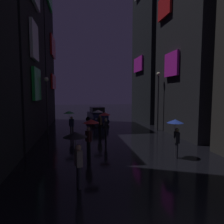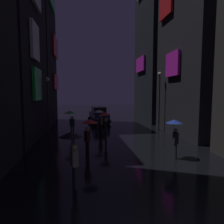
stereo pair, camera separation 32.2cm
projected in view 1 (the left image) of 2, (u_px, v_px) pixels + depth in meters
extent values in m
cube|color=black|center=(8.00, 44.00, 14.74)|extent=(4.00, 8.38, 14.34)
cube|color=#26E54C|center=(37.00, 84.00, 14.36)|extent=(0.20, 2.28, 2.30)
cube|color=white|center=(34.00, 41.00, 13.78)|extent=(0.20, 2.01, 2.52)
cube|color=black|center=(31.00, 25.00, 22.53)|extent=(4.00, 7.06, 22.51)
cube|color=red|center=(54.00, 82.00, 24.71)|extent=(0.20, 3.56, 1.76)
cube|color=red|center=(53.00, 47.00, 24.75)|extent=(0.20, 3.85, 2.40)
cube|color=#232328|center=(197.00, 5.00, 16.61)|extent=(4.00, 7.69, 21.73)
cube|color=#F226D8|center=(171.00, 64.00, 16.72)|extent=(0.20, 2.28, 1.99)
cube|color=red|center=(165.00, 7.00, 17.84)|extent=(0.20, 2.50, 1.92)
cube|color=black|center=(156.00, 29.00, 25.35)|extent=(4.00, 7.65, 23.37)
cube|color=#F226D8|center=(138.00, 65.00, 25.72)|extent=(0.20, 3.36, 1.82)
cylinder|color=black|center=(106.00, 135.00, 14.84)|extent=(0.12, 0.12, 0.85)
cylinder|color=black|center=(106.00, 135.00, 15.02)|extent=(0.12, 0.12, 0.85)
cube|color=black|center=(106.00, 125.00, 14.86)|extent=(0.24, 0.35, 0.60)
sphere|color=beige|center=(106.00, 120.00, 14.82)|extent=(0.22, 0.22, 0.22)
cylinder|color=black|center=(105.00, 124.00, 15.03)|extent=(0.09, 0.09, 0.50)
cylinder|color=slate|center=(105.00, 120.00, 15.00)|extent=(0.02, 0.02, 0.77)
cone|color=red|center=(105.00, 114.00, 14.95)|extent=(0.90, 0.90, 0.20)
cylinder|color=#38332D|center=(73.00, 132.00, 16.30)|extent=(0.12, 0.12, 0.85)
cylinder|color=#38332D|center=(71.00, 131.00, 16.34)|extent=(0.12, 0.12, 0.85)
cube|color=#333859|center=(72.00, 123.00, 16.25)|extent=(0.40, 0.34, 0.60)
sphere|color=#9E7051|center=(72.00, 118.00, 16.21)|extent=(0.22, 0.22, 0.22)
cylinder|color=#333859|center=(69.00, 122.00, 16.25)|extent=(0.09, 0.09, 0.50)
cylinder|color=slate|center=(69.00, 118.00, 16.22)|extent=(0.02, 0.02, 0.77)
cone|color=green|center=(69.00, 112.00, 16.17)|extent=(0.90, 0.90, 0.20)
cylinder|color=black|center=(88.00, 149.00, 11.29)|extent=(0.12, 0.12, 0.85)
cylinder|color=black|center=(90.00, 149.00, 11.15)|extent=(0.12, 0.12, 0.85)
cube|color=#4C1E23|center=(89.00, 136.00, 11.15)|extent=(0.37, 0.40, 0.60)
sphere|color=beige|center=(88.00, 129.00, 11.11)|extent=(0.22, 0.22, 0.22)
cylinder|color=#4C1E23|center=(91.00, 136.00, 11.05)|extent=(0.09, 0.09, 0.50)
cylinder|color=slate|center=(91.00, 130.00, 11.02)|extent=(0.02, 0.02, 0.77)
cone|color=red|center=(91.00, 121.00, 10.97)|extent=(0.90, 0.90, 0.20)
cylinder|color=#2D2D38|center=(80.00, 178.00, 7.37)|extent=(0.12, 0.12, 0.85)
cylinder|color=#2D2D38|center=(78.00, 176.00, 7.53)|extent=(0.12, 0.12, 0.85)
cube|color=gray|center=(78.00, 158.00, 7.38)|extent=(0.32, 0.39, 0.60)
sphere|color=tan|center=(78.00, 147.00, 7.34)|extent=(0.22, 0.22, 0.22)
cylinder|color=gray|center=(76.00, 156.00, 7.51)|extent=(0.09, 0.09, 0.50)
cylinder|color=slate|center=(75.00, 147.00, 7.48)|extent=(0.02, 0.02, 0.77)
cone|color=black|center=(75.00, 134.00, 7.43)|extent=(0.90, 0.90, 0.20)
cylinder|color=black|center=(101.00, 130.00, 17.10)|extent=(0.12, 0.12, 0.85)
cylinder|color=black|center=(99.00, 129.00, 17.24)|extent=(0.12, 0.12, 0.85)
cube|color=brown|center=(100.00, 121.00, 17.10)|extent=(0.37, 0.40, 0.60)
sphere|color=#9E7051|center=(100.00, 117.00, 17.06)|extent=(0.22, 0.22, 0.22)
cylinder|color=brown|center=(98.00, 121.00, 17.19)|extent=(0.09, 0.09, 0.50)
cylinder|color=slate|center=(98.00, 117.00, 17.16)|extent=(0.02, 0.02, 0.77)
cone|color=silver|center=(98.00, 111.00, 17.12)|extent=(0.90, 0.90, 0.20)
cylinder|color=#2D2D38|center=(177.00, 151.00, 10.83)|extent=(0.12, 0.12, 0.85)
cylinder|color=#2D2D38|center=(176.00, 150.00, 11.01)|extent=(0.12, 0.12, 0.85)
cube|color=black|center=(177.00, 137.00, 10.86)|extent=(0.26, 0.37, 0.60)
sphere|color=#9E7051|center=(177.00, 130.00, 10.82)|extent=(0.22, 0.22, 0.22)
cylinder|color=black|center=(175.00, 136.00, 11.03)|extent=(0.09, 0.09, 0.50)
cylinder|color=slate|center=(175.00, 130.00, 11.00)|extent=(0.02, 0.02, 0.77)
cone|color=#263FB2|center=(175.00, 121.00, 10.95)|extent=(0.90, 0.90, 0.20)
cube|color=navy|center=(97.00, 117.00, 23.76)|extent=(2.18, 4.27, 0.90)
cube|color=black|center=(97.00, 110.00, 23.69)|extent=(1.66, 2.00, 0.70)
cylinder|color=black|center=(107.00, 122.00, 22.76)|extent=(0.66, 0.29, 0.64)
cylinder|color=black|center=(93.00, 122.00, 22.30)|extent=(0.66, 0.29, 0.64)
cylinder|color=black|center=(101.00, 119.00, 25.31)|extent=(0.66, 0.29, 0.64)
cylinder|color=black|center=(88.00, 119.00, 24.84)|extent=(0.66, 0.29, 0.64)
cube|color=white|center=(106.00, 119.00, 21.95)|extent=(0.21, 0.08, 0.14)
cube|color=white|center=(96.00, 119.00, 21.63)|extent=(0.21, 0.08, 0.14)
cylinder|color=#2D2D33|center=(47.00, 109.00, 16.80)|extent=(0.14, 0.14, 4.52)
sphere|color=#F9EFCC|center=(46.00, 79.00, 16.57)|extent=(0.36, 0.36, 0.36)
cylinder|color=#2D2D33|center=(158.00, 104.00, 18.79)|extent=(0.14, 0.14, 5.14)
sphere|color=#F9EFCC|center=(159.00, 74.00, 18.53)|extent=(0.36, 0.36, 0.36)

